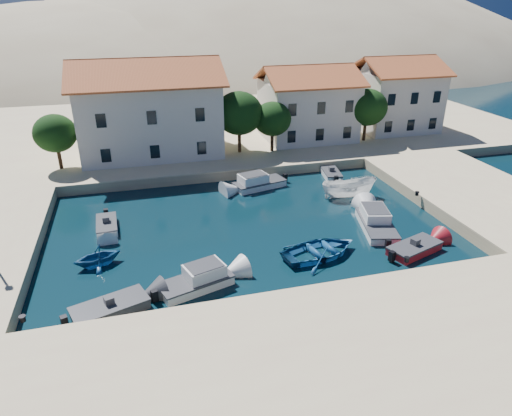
{
  "coord_description": "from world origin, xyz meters",
  "views": [
    {
      "loc": [
        -7.64,
        -20.55,
        16.18
      ],
      "look_at": [
        0.37,
        9.0,
        2.0
      ],
      "focal_mm": 32.0,
      "sensor_mm": 36.0,
      "label": 1
    }
  ],
  "objects_px": {
    "building_left": "(149,106)",
    "boat_east": "(348,197)",
    "cabin_cruiser_south": "(196,281)",
    "rowboat_south": "(320,256)",
    "cabin_cruiser_east": "(377,223)",
    "building_mid": "(308,102)",
    "building_right": "(396,93)"
  },
  "relations": [
    {
      "from": "building_left",
      "to": "boat_east",
      "type": "relative_size",
      "value": 2.98
    },
    {
      "from": "building_left",
      "to": "boat_east",
      "type": "height_order",
      "value": "building_left"
    },
    {
      "from": "cabin_cruiser_south",
      "to": "boat_east",
      "type": "bearing_deg",
      "value": 16.92
    },
    {
      "from": "rowboat_south",
      "to": "cabin_cruiser_south",
      "type": "bearing_deg",
      "value": 89.02
    },
    {
      "from": "cabin_cruiser_east",
      "to": "cabin_cruiser_south",
      "type": "bearing_deg",
      "value": 120.4
    },
    {
      "from": "building_mid",
      "to": "cabin_cruiser_south",
      "type": "height_order",
      "value": "building_mid"
    },
    {
      "from": "building_left",
      "to": "building_right",
      "type": "height_order",
      "value": "building_left"
    },
    {
      "from": "building_right",
      "to": "cabin_cruiser_south",
      "type": "relative_size",
      "value": 1.94
    },
    {
      "from": "building_left",
      "to": "building_right",
      "type": "xyz_separation_m",
      "value": [
        30.0,
        2.0,
        -0.46
      ]
    },
    {
      "from": "building_right",
      "to": "cabin_cruiser_south",
      "type": "xyz_separation_m",
      "value": [
        -29.1,
        -27.12,
        -5.0
      ]
    },
    {
      "from": "building_left",
      "to": "cabin_cruiser_south",
      "type": "height_order",
      "value": "building_left"
    },
    {
      "from": "building_mid",
      "to": "cabin_cruiser_east",
      "type": "relative_size",
      "value": 1.82
    },
    {
      "from": "building_right",
      "to": "boat_east",
      "type": "distance_m",
      "value": 22.46
    },
    {
      "from": "building_mid",
      "to": "cabin_cruiser_east",
      "type": "height_order",
      "value": "building_mid"
    },
    {
      "from": "building_mid",
      "to": "boat_east",
      "type": "xyz_separation_m",
      "value": [
        -1.96,
        -15.72,
        -5.22
      ]
    },
    {
      "from": "cabin_cruiser_east",
      "to": "building_right",
      "type": "bearing_deg",
      "value": -18.13
    },
    {
      "from": "building_mid",
      "to": "building_right",
      "type": "relative_size",
      "value": 1.11
    },
    {
      "from": "building_right",
      "to": "boat_east",
      "type": "height_order",
      "value": "building_right"
    },
    {
      "from": "cabin_cruiser_south",
      "to": "boat_east",
      "type": "xyz_separation_m",
      "value": [
        15.14,
        10.4,
        -0.48
      ]
    },
    {
      "from": "boat_east",
      "to": "building_left",
      "type": "bearing_deg",
      "value": 53.02
    },
    {
      "from": "building_right",
      "to": "boat_east",
      "type": "xyz_separation_m",
      "value": [
        -13.96,
        -16.72,
        -5.47
      ]
    },
    {
      "from": "building_right",
      "to": "building_mid",
      "type": "bearing_deg",
      "value": -175.24
    },
    {
      "from": "building_left",
      "to": "rowboat_south",
      "type": "distance_m",
      "value": 26.13
    },
    {
      "from": "building_left",
      "to": "building_mid",
      "type": "relative_size",
      "value": 1.4
    },
    {
      "from": "building_mid",
      "to": "boat_east",
      "type": "height_order",
      "value": "building_mid"
    },
    {
      "from": "building_mid",
      "to": "cabin_cruiser_east",
      "type": "distance_m",
      "value": 22.6
    },
    {
      "from": "cabin_cruiser_south",
      "to": "boat_east",
      "type": "relative_size",
      "value": 0.99
    },
    {
      "from": "building_left",
      "to": "cabin_cruiser_south",
      "type": "xyz_separation_m",
      "value": [
        0.9,
        -25.12,
        -5.46
      ]
    },
    {
      "from": "cabin_cruiser_south",
      "to": "rowboat_south",
      "type": "relative_size",
      "value": 0.89
    },
    {
      "from": "building_left",
      "to": "cabin_cruiser_south",
      "type": "bearing_deg",
      "value": -87.95
    },
    {
      "from": "building_mid",
      "to": "cabin_cruiser_south",
      "type": "distance_m",
      "value": 31.58
    },
    {
      "from": "cabin_cruiser_south",
      "to": "rowboat_south",
      "type": "height_order",
      "value": "cabin_cruiser_south"
    }
  ]
}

